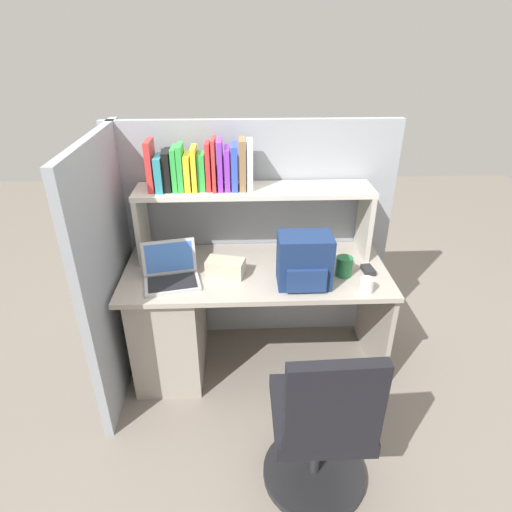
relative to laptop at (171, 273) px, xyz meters
The scene contains 13 objects.
ground_plane 0.93m from the laptop, 12.85° to the left, with size 8.00×8.00×0.00m, color slate.
desk 0.41m from the laptop, 47.12° to the left, with size 1.60×0.70×0.73m.
cubicle_partition_rear 0.70m from the laptop, 44.93° to the left, with size 1.84×0.05×1.55m, color gray.
cubicle_partition_left 0.36m from the laptop, behind, with size 0.05×1.06×1.55m, color gray.
overhead_hutch 0.66m from the laptop, 32.33° to the left, with size 1.44×0.28×0.45m.
reference_books_on_shelf 0.64m from the laptop, 60.15° to the left, with size 0.61×0.19×0.30m.
laptop is the anchor object (origin of this frame).
backpack 0.77m from the laptop, ahead, with size 0.30×0.23×0.30m.
computer_mouse 1.17m from the laptop, ahead, with size 0.06×0.10×0.03m, color #262628.
paper_cup 1.11m from the laptop, ahead, with size 0.08×0.08×0.08m, color white.
tissue_box 0.32m from the laptop, 10.51° to the left, with size 0.22×0.12×0.10m, color #BFB299.
snack_canister 1.01m from the laptop, ahead, with size 0.10×0.10×0.12m, color #26723F.
office_chair 1.17m from the laptop, 46.72° to the right, with size 0.52×0.52×0.93m.
Camera 1 is at (-0.09, -2.27, 2.05)m, focal length 30.18 mm.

